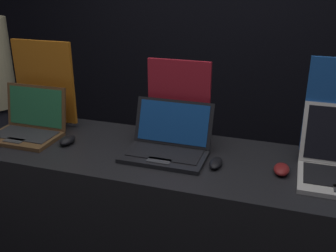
{
  "coord_description": "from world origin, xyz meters",
  "views": [
    {
      "loc": [
        0.52,
        -1.32,
        1.71
      ],
      "look_at": [
        -0.01,
        0.31,
        1.03
      ],
      "focal_mm": 42.0,
      "sensor_mm": 36.0,
      "label": 1
    }
  ],
  "objects_px": {
    "mouse_front": "(67,140)",
    "laptop_middle": "(168,143)",
    "promo_stand_middle": "(179,103)",
    "laptop_front": "(28,125)",
    "mouse_back": "(282,169)",
    "mouse_middle": "(216,163)",
    "promo_stand_front": "(45,85)"
  },
  "relations": [
    {
      "from": "promo_stand_front",
      "to": "laptop_middle",
      "type": "distance_m",
      "value": 0.82
    },
    {
      "from": "mouse_front",
      "to": "mouse_back",
      "type": "relative_size",
      "value": 1.01
    },
    {
      "from": "laptop_middle",
      "to": "mouse_middle",
      "type": "distance_m",
      "value": 0.26
    },
    {
      "from": "laptop_front",
      "to": "promo_stand_front",
      "type": "distance_m",
      "value": 0.25
    },
    {
      "from": "promo_stand_front",
      "to": "promo_stand_middle",
      "type": "bearing_deg",
      "value": 1.09
    },
    {
      "from": "mouse_front",
      "to": "promo_stand_middle",
      "type": "xyz_separation_m",
      "value": [
        0.53,
        0.23,
        0.18
      ]
    },
    {
      "from": "laptop_front",
      "to": "mouse_middle",
      "type": "distance_m",
      "value": 1.03
    },
    {
      "from": "laptop_front",
      "to": "mouse_middle",
      "type": "relative_size",
      "value": 3.12
    },
    {
      "from": "mouse_front",
      "to": "laptop_middle",
      "type": "relative_size",
      "value": 0.28
    },
    {
      "from": "laptop_middle",
      "to": "mouse_middle",
      "type": "relative_size",
      "value": 3.38
    },
    {
      "from": "laptop_front",
      "to": "promo_stand_front",
      "type": "height_order",
      "value": "promo_stand_front"
    },
    {
      "from": "promo_stand_front",
      "to": "mouse_middle",
      "type": "height_order",
      "value": "promo_stand_front"
    },
    {
      "from": "laptop_front",
      "to": "mouse_back",
      "type": "height_order",
      "value": "laptop_front"
    },
    {
      "from": "mouse_middle",
      "to": "mouse_back",
      "type": "height_order",
      "value": "mouse_back"
    },
    {
      "from": "laptop_front",
      "to": "promo_stand_middle",
      "type": "xyz_separation_m",
      "value": [
        0.78,
        0.2,
        0.14
      ]
    },
    {
      "from": "laptop_middle",
      "to": "promo_stand_front",
      "type": "bearing_deg",
      "value": 167.93
    },
    {
      "from": "laptop_front",
      "to": "mouse_middle",
      "type": "xyz_separation_m",
      "value": [
        1.03,
        -0.04,
        -0.04
      ]
    },
    {
      "from": "mouse_front",
      "to": "promo_stand_middle",
      "type": "bearing_deg",
      "value": 23.79
    },
    {
      "from": "mouse_front",
      "to": "mouse_middle",
      "type": "distance_m",
      "value": 0.78
    },
    {
      "from": "promo_stand_front",
      "to": "laptop_front",
      "type": "bearing_deg",
      "value": -90.0
    },
    {
      "from": "laptop_front",
      "to": "promo_stand_middle",
      "type": "height_order",
      "value": "promo_stand_middle"
    },
    {
      "from": "mouse_middle",
      "to": "laptop_middle",
      "type": "bearing_deg",
      "value": 167.15
    },
    {
      "from": "mouse_front",
      "to": "laptop_middle",
      "type": "xyz_separation_m",
      "value": [
        0.53,
        0.05,
        0.04
      ]
    },
    {
      "from": "laptop_middle",
      "to": "mouse_back",
      "type": "relative_size",
      "value": 3.57
    },
    {
      "from": "mouse_front",
      "to": "mouse_middle",
      "type": "bearing_deg",
      "value": -0.49
    },
    {
      "from": "mouse_front",
      "to": "promo_stand_middle",
      "type": "height_order",
      "value": "promo_stand_middle"
    },
    {
      "from": "laptop_middle",
      "to": "mouse_middle",
      "type": "bearing_deg",
      "value": -12.85
    },
    {
      "from": "laptop_front",
      "to": "mouse_front",
      "type": "height_order",
      "value": "laptop_front"
    },
    {
      "from": "laptop_front",
      "to": "mouse_back",
      "type": "distance_m",
      "value": 1.32
    },
    {
      "from": "laptop_middle",
      "to": "promo_stand_middle",
      "type": "relative_size",
      "value": 0.93
    },
    {
      "from": "mouse_front",
      "to": "mouse_back",
      "type": "height_order",
      "value": "same"
    },
    {
      "from": "laptop_middle",
      "to": "mouse_back",
      "type": "xyz_separation_m",
      "value": [
        0.54,
        -0.03,
        -0.04
      ]
    }
  ]
}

